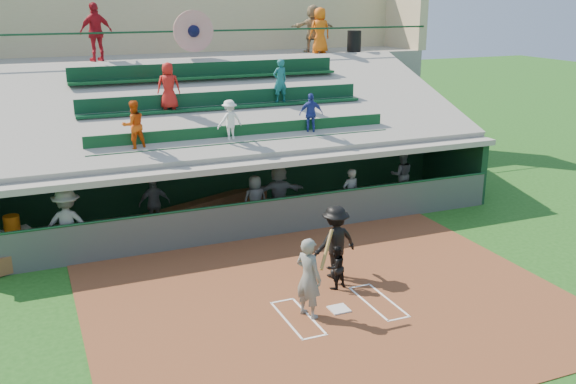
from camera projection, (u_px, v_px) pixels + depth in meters
name	position (u px, v px, depth m)	size (l,w,h in m)	color
ground	(339.00, 310.00, 14.55)	(100.00, 100.00, 0.00)	#1B4D15
dirt_slab	(329.00, 301.00, 14.98)	(11.00, 9.00, 0.02)	brown
home_plate	(339.00, 309.00, 14.54)	(0.43, 0.43, 0.03)	silver
batters_box_chalk	(339.00, 309.00, 14.54)	(2.65, 1.85, 0.01)	white
dugout_floor	(243.00, 218.00, 20.49)	(16.00, 3.50, 0.04)	gray
concourse_slab	(187.00, 114.00, 25.78)	(20.00, 3.00, 4.60)	gray
grandstand	(208.00, 128.00, 23.15)	(20.40, 10.40, 7.80)	#4C514C
batter_at_plate	(309.00, 277.00, 14.01)	(0.97, 0.82, 1.95)	#61645F
catcher	(336.00, 267.00, 15.47)	(0.53, 0.41, 1.09)	black
home_umpire	(335.00, 242.00, 16.02)	(1.21, 0.69, 1.87)	black
dugout_bench	(225.00, 201.00, 21.39)	(15.51, 0.47, 0.47)	brown
white_table	(16.00, 243.00, 17.39)	(0.84, 0.63, 0.74)	silver
water_cooler	(12.00, 223.00, 17.21)	(0.42, 0.42, 0.42)	orange
dugout_player_a	(68.00, 224.00, 17.01)	(1.28, 0.74, 1.98)	#60635D
dugout_player_b	(154.00, 203.00, 19.32)	(0.94, 0.39, 1.61)	#525550
dugout_player_c	(255.00, 200.00, 19.70)	(0.76, 0.50, 1.56)	#555752
dugout_player_d	(279.00, 192.00, 20.09)	(1.66, 0.53, 1.79)	#60635E
dugout_player_e	(350.00, 193.00, 20.29)	(0.59, 0.39, 1.61)	#565954
dugout_player_f	(402.00, 175.00, 22.43)	(0.78, 0.61, 1.61)	#5E615C
trash_bin	(354.00, 41.00, 26.58)	(0.58, 0.58, 0.87)	black
concourse_staff_a	(96.00, 32.00, 22.55)	(1.19, 0.50, 2.03)	#AE131F
concourse_staff_b	(320.00, 30.00, 25.83)	(0.88, 0.57, 1.80)	#E25D0D
concourse_staff_c	(313.00, 28.00, 26.42)	(1.77, 0.56, 1.91)	tan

